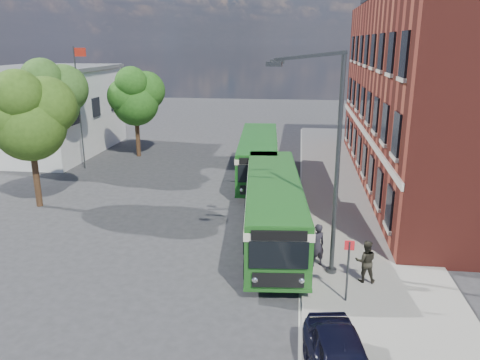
# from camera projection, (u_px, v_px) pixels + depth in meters

# --- Properties ---
(ground) EXTENTS (120.00, 120.00, 0.00)m
(ground) POSITION_uv_depth(u_px,v_px,m) (216.00, 248.00, 21.94)
(ground) COLOR #2C2C2E
(ground) RESTS_ON ground
(pavement) EXTENTS (6.00, 48.00, 0.15)m
(pavement) POSITION_uv_depth(u_px,v_px,m) (351.00, 198.00, 28.68)
(pavement) COLOR gray
(pavement) RESTS_ON ground
(kerb_line) EXTENTS (0.12, 48.00, 0.01)m
(kerb_line) POSITION_uv_depth(u_px,v_px,m) (301.00, 197.00, 29.07)
(kerb_line) COLOR beige
(kerb_line) RESTS_ON ground
(brick_office) EXTENTS (12.10, 26.00, 14.20)m
(brick_office) POSITION_uv_depth(u_px,v_px,m) (464.00, 80.00, 29.69)
(brick_office) COLOR maroon
(brick_office) RESTS_ON ground
(white_building) EXTENTS (9.40, 13.40, 7.30)m
(white_building) POSITION_uv_depth(u_px,v_px,m) (46.00, 110.00, 40.21)
(white_building) COLOR silver
(white_building) RESTS_ON ground
(flagpole) EXTENTS (0.95, 0.10, 9.00)m
(flagpole) POSITION_uv_depth(u_px,v_px,m) (79.00, 104.00, 34.42)
(flagpole) COLOR #313436
(flagpole) RESTS_ON ground
(street_lamp) EXTENTS (2.96, 2.38, 9.00)m
(street_lamp) POSITION_uv_depth(u_px,v_px,m) (328.00, 163.00, 18.09)
(street_lamp) COLOR #313436
(street_lamp) RESTS_ON ground
(bus_stop_sign) EXTENTS (0.35, 0.08, 2.52)m
(bus_stop_sign) POSITION_uv_depth(u_px,v_px,m) (348.00, 267.00, 16.84)
(bus_stop_sign) COLOR #313436
(bus_stop_sign) RESTS_ON ground
(bus_front) EXTENTS (3.64, 12.29, 3.02)m
(bus_front) POSITION_uv_depth(u_px,v_px,m) (273.00, 203.00, 22.54)
(bus_front) COLOR #1D541A
(bus_front) RESTS_ON ground
(bus_rear) EXTENTS (3.30, 11.58, 3.02)m
(bus_rear) POSITION_uv_depth(u_px,v_px,m) (259.00, 154.00, 32.55)
(bus_rear) COLOR #175719
(bus_rear) RESTS_ON ground
(pedestrian_a) EXTENTS (0.82, 0.72, 1.89)m
(pedestrian_a) POSITION_uv_depth(u_px,v_px,m) (317.00, 245.00, 19.64)
(pedestrian_a) COLOR black
(pedestrian_a) RESTS_ON pavement
(pedestrian_b) EXTENTS (0.85, 0.67, 1.73)m
(pedestrian_b) POSITION_uv_depth(u_px,v_px,m) (366.00, 261.00, 18.37)
(pedestrian_b) COLOR black
(pedestrian_b) RESTS_ON pavement
(tree_left) EXTENTS (4.71, 4.48, 7.95)m
(tree_left) POSITION_uv_depth(u_px,v_px,m) (29.00, 115.00, 26.02)
(tree_left) COLOR #362313
(tree_left) RESTS_ON ground
(tree_mid) EXTENTS (4.90, 4.65, 8.27)m
(tree_mid) POSITION_uv_depth(u_px,v_px,m) (50.00, 95.00, 33.65)
(tree_mid) COLOR #362313
(tree_mid) RESTS_ON ground
(tree_right) EXTENTS (4.43, 4.21, 7.47)m
(tree_right) POSITION_uv_depth(u_px,v_px,m) (136.00, 96.00, 38.19)
(tree_right) COLOR #362313
(tree_right) RESTS_ON ground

